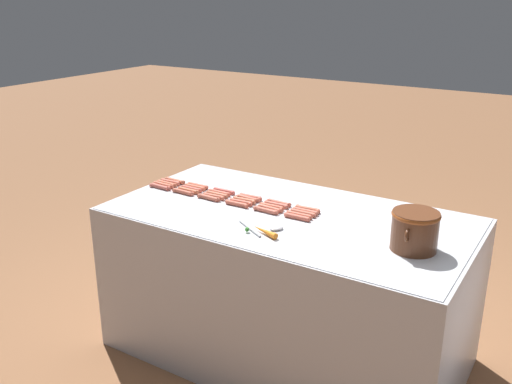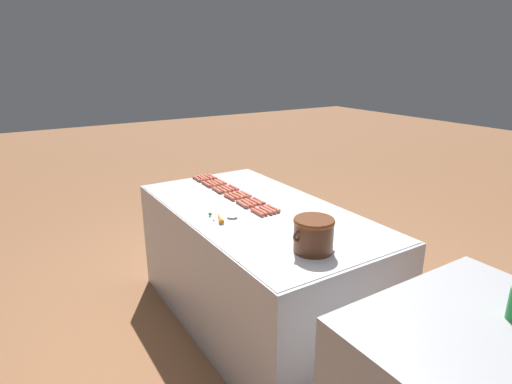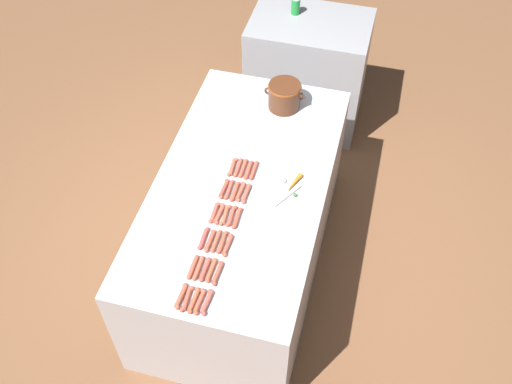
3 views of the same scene
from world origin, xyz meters
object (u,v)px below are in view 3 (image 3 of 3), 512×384
hot_dog_0 (181,296)px  soda_can (296,6)px  hot_dog_5 (232,167)px  carrot (293,184)px  hot_dog_2 (203,238)px  hot_dog_17 (243,168)px  hot_dog_23 (249,170)px  back_cabinet (307,73)px  hot_dog_11 (238,168)px  hot_dog_20 (222,242)px  hot_dog_21 (231,216)px  bean_pot (284,95)px  hot_dog_22 (241,192)px  hot_dog_24 (207,302)px  hot_dog_3 (214,213)px  hot_dog_27 (237,218)px  hot_dog_7 (198,268)px  hot_dog_29 (254,170)px  hot_dog_6 (187,299)px  hot_dog_14 (216,241)px  hot_dog_15 (225,215)px  hot_dog_16 (235,192)px  hot_dog_26 (228,245)px  hot_dog_8 (210,241)px  hot_dog_10 (229,189)px  hot_dog_1 (193,267)px  serving_spoon (284,185)px  hot_dog_13 (205,269)px  hot_dog_19 (211,270)px  hot_dog_12 (194,300)px  hot_dog_4 (224,189)px  hot_dog_18 (200,302)px  hot_dog_25 (218,273)px  hot_dog_9 (219,214)px

hot_dog_0 → soda_can: (0.04, 2.49, 0.14)m
hot_dog_5 → carrot: carrot is taller
hot_dog_2 → hot_dog_17: 0.56m
hot_dog_2 → hot_dog_23: 0.56m
hot_dog_2 → back_cabinet: bearing=85.0°
hot_dog_11 → hot_dog_20: same height
hot_dog_21 → hot_dog_23: 0.36m
hot_dog_21 → bean_pot: 0.99m
hot_dog_22 → hot_dog_24: 0.74m
bean_pot → hot_dog_11: bearing=-102.6°
hot_dog_3 → hot_dog_27: (0.14, -0.00, 0.00)m
hot_dog_7 → hot_dog_29: (0.10, 0.74, 0.00)m
hot_dog_17 → hot_dog_20: bearing=-86.1°
hot_dog_6 → bean_pot: bean_pot is taller
hot_dog_14 → hot_dog_15: bearing=91.1°
hot_dog_16 → hot_dog_26: size_ratio=1.00×
hot_dog_8 → hot_dog_10: size_ratio=1.00×
hot_dog_16 → carrot: carrot is taller
hot_dog_1 → hot_dog_11: same height
hot_dog_14 → soda_can: bearing=90.8°
hot_dog_8 → serving_spoon: bearing=59.5°
hot_dog_6 → hot_dog_17: 0.93m
hot_dog_23 → hot_dog_13: bearing=-92.7°
soda_can → hot_dog_19: bearing=-88.5°
back_cabinet → hot_dog_12: size_ratio=6.23×
hot_dog_3 → hot_dog_12: same height
back_cabinet → hot_dog_27: bearing=-91.3°
hot_dog_22 → hot_dog_29: (0.03, 0.18, 0.00)m
hot_dog_10 → serving_spoon: bearing=22.3°
hot_dog_3 → hot_dog_8: size_ratio=1.00×
hot_dog_8 → hot_dog_13: 0.18m
hot_dog_2 → hot_dog_23: bearing=79.2°
back_cabinet → bean_pot: bearing=-90.2°
hot_dog_4 → hot_dog_24: (0.13, -0.74, 0.00)m
hot_dog_3 → hot_dog_26: same height
carrot → hot_dog_16: bearing=-156.7°
hot_dog_11 → hot_dog_22: size_ratio=1.00×
hot_dog_8 → hot_dog_19: same height
hot_dog_22 → hot_dog_23: bearing=90.0°
hot_dog_27 → hot_dog_10: bearing=118.7°
hot_dog_5 → hot_dog_13: same height
soda_can → hot_dog_22: bearing=-88.0°
back_cabinet → hot_dog_11: 1.56m
hot_dog_23 → hot_dog_26: bearing=-86.3°
hot_dog_18 → hot_dog_25: size_ratio=1.00×
hot_dog_17 → soda_can: bearing=91.0°
serving_spoon → hot_dog_29: bearing=163.2°
hot_dog_5 → hot_dog_9: 0.36m
bean_pot → hot_dog_23: bearing=-96.7°
hot_dog_19 → hot_dog_22: size_ratio=1.00×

